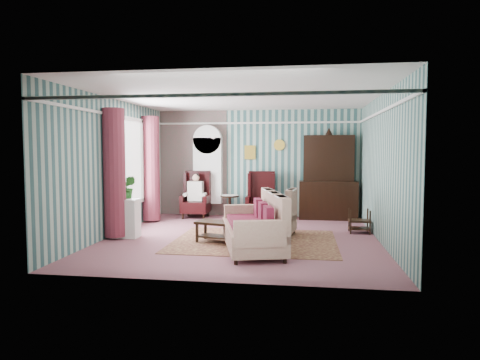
# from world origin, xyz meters

# --- Properties ---
(floor) EXTENTS (6.00, 6.00, 0.00)m
(floor) POSITION_xyz_m (0.00, 0.00, 0.00)
(floor) COLOR #834C4F
(floor) RESTS_ON ground
(room_shell) EXTENTS (5.53, 6.02, 2.91)m
(room_shell) POSITION_xyz_m (-0.62, 0.18, 2.01)
(room_shell) COLOR #335D5C
(room_shell) RESTS_ON ground
(bookcase) EXTENTS (0.80, 0.28, 2.24)m
(bookcase) POSITION_xyz_m (-1.35, 2.84, 1.12)
(bookcase) COLOR silver
(bookcase) RESTS_ON floor
(dresser_hutch) EXTENTS (1.50, 0.56, 2.36)m
(dresser_hutch) POSITION_xyz_m (1.90, 2.72, 1.18)
(dresser_hutch) COLOR black
(dresser_hutch) RESTS_ON floor
(wingback_left) EXTENTS (0.76, 0.80, 1.25)m
(wingback_left) POSITION_xyz_m (-1.60, 2.45, 0.62)
(wingback_left) COLOR black
(wingback_left) RESTS_ON floor
(wingback_right) EXTENTS (0.76, 0.80, 1.25)m
(wingback_right) POSITION_xyz_m (0.15, 2.45, 0.62)
(wingback_right) COLOR black
(wingback_right) RESTS_ON floor
(seated_woman) EXTENTS (0.44, 0.40, 1.18)m
(seated_woman) POSITION_xyz_m (-1.60, 2.45, 0.59)
(seated_woman) COLOR silver
(seated_woman) RESTS_ON floor
(round_side_table) EXTENTS (0.50, 0.50, 0.60)m
(round_side_table) POSITION_xyz_m (-0.70, 2.60, 0.30)
(round_side_table) COLOR black
(round_side_table) RESTS_ON floor
(nest_table) EXTENTS (0.45, 0.38, 0.54)m
(nest_table) POSITION_xyz_m (2.47, 0.90, 0.27)
(nest_table) COLOR black
(nest_table) RESTS_ON floor
(plant_stand) EXTENTS (0.55, 0.35, 0.80)m
(plant_stand) POSITION_xyz_m (-2.40, -0.30, 0.40)
(plant_stand) COLOR white
(plant_stand) RESTS_ON floor
(rug) EXTENTS (3.20, 2.60, 0.01)m
(rug) POSITION_xyz_m (0.30, -0.30, 0.01)
(rug) COLOR #531F1B
(rug) RESTS_ON floor
(sofa) EXTENTS (1.42, 2.29, 1.02)m
(sofa) POSITION_xyz_m (0.35, -1.06, 0.51)
(sofa) COLOR beige
(sofa) RESTS_ON floor
(floral_armchair) EXTENTS (0.98, 0.94, 0.94)m
(floral_armchair) POSITION_xyz_m (0.70, 0.38, 0.47)
(floral_armchair) COLOR #BEB993
(floral_armchair) RESTS_ON floor
(coffee_table) EXTENTS (0.97, 0.65, 0.42)m
(coffee_table) POSITION_xyz_m (-0.38, -0.51, 0.21)
(coffee_table) COLOR black
(coffee_table) RESTS_ON floor
(potted_plant_a) EXTENTS (0.41, 0.37, 0.39)m
(potted_plant_a) POSITION_xyz_m (-2.50, -0.42, 0.99)
(potted_plant_a) COLOR #1C5A1E
(potted_plant_a) RESTS_ON plant_stand
(potted_plant_b) EXTENTS (0.28, 0.23, 0.47)m
(potted_plant_b) POSITION_xyz_m (-2.36, -0.16, 1.04)
(potted_plant_b) COLOR #275A1C
(potted_plant_b) RESTS_ON plant_stand
(potted_plant_c) EXTENTS (0.23, 0.23, 0.35)m
(potted_plant_c) POSITION_xyz_m (-2.42, -0.18, 0.97)
(potted_plant_c) COLOR #215019
(potted_plant_c) RESTS_ON plant_stand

